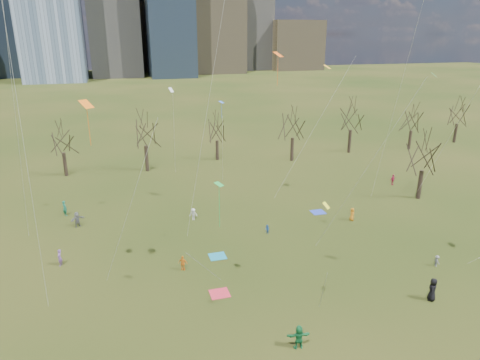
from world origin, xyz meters
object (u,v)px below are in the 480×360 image
object	(u,v)px
blanket_navy	(318,212)
person_4	(183,263)
blanket_crimson	(220,293)
blanket_teal	(217,256)

from	to	relation	value
blanket_navy	person_4	size ratio (longest dim) A/B	1.10
blanket_navy	person_4	bearing A→B (deg)	-153.70
blanket_navy	person_4	distance (m)	19.81
person_4	blanket_crimson	bearing A→B (deg)	143.36
blanket_navy	blanket_crimson	world-z (taller)	same
blanket_navy	blanket_teal	bearing A→B (deg)	-153.21
blanket_teal	blanket_crimson	distance (m)	6.28
blanket_teal	person_4	world-z (taller)	person_4
blanket_teal	blanket_crimson	bearing A→B (deg)	-101.77
blanket_teal	blanket_crimson	size ratio (longest dim) A/B	1.00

